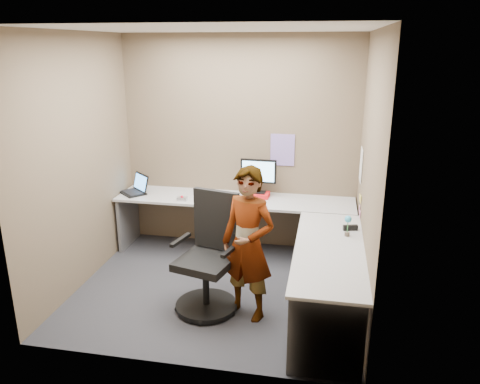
% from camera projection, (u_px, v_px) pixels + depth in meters
% --- Properties ---
extents(ground, '(3.00, 3.00, 0.00)m').
position_uv_depth(ground, '(217.00, 289.00, 5.13)').
color(ground, '#27282D').
rests_on(ground, ground).
extents(wall_back, '(3.00, 0.00, 3.00)m').
position_uv_depth(wall_back, '(239.00, 144.00, 5.94)').
color(wall_back, brown).
rests_on(wall_back, ground).
extents(wall_right, '(0.00, 2.70, 2.70)m').
position_uv_depth(wall_right, '(368.00, 177.00, 4.45)').
color(wall_right, brown).
rests_on(wall_right, ground).
extents(wall_left, '(0.00, 2.70, 2.70)m').
position_uv_depth(wall_left, '(79.00, 163.00, 4.99)').
color(wall_left, brown).
rests_on(wall_left, ground).
extents(ceiling, '(3.00, 3.00, 0.00)m').
position_uv_depth(ceiling, '(213.00, 29.00, 4.31)').
color(ceiling, white).
rests_on(ceiling, wall_back).
extents(desk, '(2.98, 2.58, 0.73)m').
position_uv_depth(desk, '(262.00, 229.00, 5.23)').
color(desk, '#AAAAAA').
rests_on(desk, ground).
extents(paper_ream, '(0.29, 0.21, 0.06)m').
position_uv_depth(paper_ream, '(258.00, 195.00, 5.86)').
color(paper_ream, red).
rests_on(paper_ream, desk).
extents(monitor, '(0.45, 0.14, 0.42)m').
position_uv_depth(monitor, '(258.00, 173.00, 5.80)').
color(monitor, black).
rests_on(monitor, paper_ream).
extents(laptop, '(0.44, 0.43, 0.24)m').
position_uv_depth(laptop, '(136.00, 188.00, 6.02)').
color(laptop, black).
rests_on(laptop, desk).
extents(trackball_mouse, '(0.12, 0.08, 0.07)m').
position_uv_depth(trackball_mouse, '(182.00, 199.00, 5.72)').
color(trackball_mouse, '#B7B7BC').
rests_on(trackball_mouse, desk).
extents(origami, '(0.10, 0.10, 0.06)m').
position_uv_depth(origami, '(245.00, 203.00, 5.57)').
color(origami, white).
rests_on(origami, desk).
extents(stapler, '(0.16, 0.08, 0.05)m').
position_uv_depth(stapler, '(350.00, 228.00, 4.81)').
color(stapler, black).
rests_on(stapler, desk).
extents(flower, '(0.07, 0.07, 0.22)m').
position_uv_depth(flower, '(348.00, 223.00, 4.63)').
color(flower, brown).
rests_on(flower, desk).
extents(calendar_purple, '(0.30, 0.01, 0.40)m').
position_uv_depth(calendar_purple, '(282.00, 150.00, 5.84)').
color(calendar_purple, '#846BB7').
rests_on(calendar_purple, wall_back).
extents(calendar_white, '(0.01, 0.28, 0.38)m').
position_uv_depth(calendar_white, '(361.00, 165.00, 5.33)').
color(calendar_white, white).
rests_on(calendar_white, wall_right).
extents(sticky_note_a, '(0.01, 0.07, 0.07)m').
position_uv_depth(sticky_note_a, '(361.00, 199.00, 5.09)').
color(sticky_note_a, '#F2E059').
rests_on(sticky_note_a, wall_right).
extents(sticky_note_b, '(0.01, 0.07, 0.07)m').
position_uv_depth(sticky_note_b, '(360.00, 209.00, 5.18)').
color(sticky_note_b, pink).
rests_on(sticky_note_b, wall_right).
extents(sticky_note_c, '(0.01, 0.07, 0.07)m').
position_uv_depth(sticky_note_c, '(360.00, 214.00, 5.07)').
color(sticky_note_c, pink).
rests_on(sticky_note_c, wall_right).
extents(sticky_note_d, '(0.01, 0.07, 0.07)m').
position_uv_depth(sticky_note_d, '(360.00, 198.00, 5.24)').
color(sticky_note_d, '#F2E059').
rests_on(sticky_note_d, wall_right).
extents(office_chair, '(0.66, 0.63, 1.17)m').
position_uv_depth(office_chair, '(209.00, 263.00, 4.65)').
color(office_chair, black).
rests_on(office_chair, ground).
extents(person, '(0.64, 0.54, 1.51)m').
position_uv_depth(person, '(248.00, 244.00, 4.43)').
color(person, '#999399').
rests_on(person, ground).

